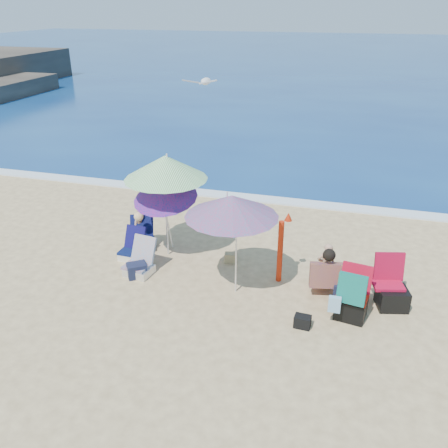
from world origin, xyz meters
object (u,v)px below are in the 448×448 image
(umbrella_striped, at_px, (165,167))
(furled_umbrella, at_px, (282,245))
(camp_chair_right, at_px, (351,301))
(person_left, at_px, (142,229))
(seagull, at_px, (205,81))
(umbrella_turquoise, at_px, (232,206))
(camp_chair_left, at_px, (391,292))
(chair_rainbow, at_px, (140,264))
(chair_navy, at_px, (132,250))
(person_center, at_px, (327,270))
(umbrella_blue, at_px, (164,190))

(umbrella_striped, height_order, furled_umbrella, umbrella_striped)
(camp_chair_right, xyz_separation_m, person_left, (-4.57, 1.50, 0.08))
(camp_chair_right, relative_size, seagull, 1.50)
(seagull, bearing_deg, furled_umbrella, -17.46)
(umbrella_turquoise, distance_m, seagull, 2.36)
(camp_chair_left, bearing_deg, furled_umbrella, 171.07)
(umbrella_turquoise, height_order, camp_chair_left, umbrella_turquoise)
(furled_umbrella, bearing_deg, chair_rainbow, -169.81)
(furled_umbrella, height_order, chair_rainbow, furled_umbrella)
(chair_rainbow, bearing_deg, chair_navy, 128.28)
(umbrella_striped, relative_size, chair_rainbow, 3.20)
(furled_umbrella, bearing_deg, person_center, -10.80)
(umbrella_turquoise, relative_size, person_left, 2.28)
(umbrella_striped, distance_m, camp_chair_left, 4.87)
(chair_rainbow, height_order, seagull, seagull)
(umbrella_turquoise, distance_m, person_center, 2.16)
(person_center, xyz_separation_m, seagull, (-2.53, 0.69, 3.18))
(chair_navy, xyz_separation_m, chair_rainbow, (0.43, -0.54, 0.02))
(camp_chair_right, height_order, person_left, camp_chair_right)
(person_center, bearing_deg, chair_navy, 176.94)
(furled_umbrella, height_order, person_center, furled_umbrella)
(furled_umbrella, bearing_deg, person_left, 169.35)
(umbrella_blue, distance_m, person_left, 1.30)
(person_left, distance_m, seagull, 3.58)
(umbrella_striped, xyz_separation_m, umbrella_blue, (-0.04, -0.04, -0.48))
(umbrella_blue, height_order, person_center, umbrella_blue)
(chair_navy, xyz_separation_m, seagull, (1.54, 0.47, 3.48))
(chair_navy, bearing_deg, chair_rainbow, -51.72)
(camp_chair_left, xyz_separation_m, camp_chair_right, (-0.68, -0.57, 0.07))
(camp_chair_left, distance_m, camp_chair_right, 0.89)
(umbrella_striped, height_order, camp_chair_left, umbrella_striped)
(umbrella_striped, height_order, seagull, seagull)
(camp_chair_left, height_order, seagull, seagull)
(umbrella_blue, xyz_separation_m, person_center, (3.39, -0.52, -1.03))
(furled_umbrella, bearing_deg, seagull, 162.54)
(umbrella_turquoise, xyz_separation_m, furled_umbrella, (0.84, 0.57, -0.93))
(umbrella_striped, relative_size, person_left, 2.43)
(camp_chair_right, distance_m, person_left, 4.81)
(person_center, height_order, person_left, person_center)
(furled_umbrella, relative_size, chair_rainbow, 1.99)
(furled_umbrella, height_order, camp_chair_left, furled_umbrella)
(umbrella_turquoise, relative_size, camp_chair_right, 2.21)
(umbrella_turquoise, bearing_deg, person_center, 13.01)
(furled_umbrella, relative_size, seagull, 2.19)
(umbrella_blue, height_order, chair_rainbow, umbrella_blue)
(camp_chair_left, bearing_deg, camp_chair_right, -139.62)
(umbrella_striped, xyz_separation_m, person_center, (3.35, -0.56, -1.50))
(furled_umbrella, bearing_deg, umbrella_blue, 172.07)
(umbrella_striped, bearing_deg, chair_navy, -154.64)
(umbrella_turquoise, distance_m, camp_chair_left, 3.23)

